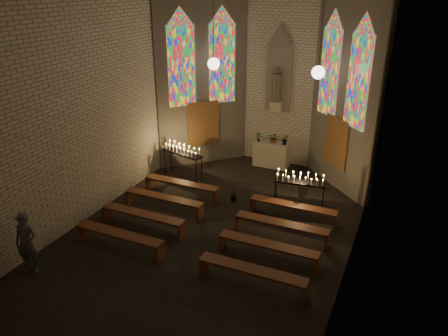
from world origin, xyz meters
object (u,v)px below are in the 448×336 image
at_px(aisle_flower_pot, 234,196).
at_px(visitor, 27,243).
at_px(votive_stand_left, 182,151).
at_px(votive_stand_right, 300,180).
at_px(altar, 271,154).

distance_m(aisle_flower_pot, visitor, 6.65).
bearing_deg(votive_stand_left, visitor, -83.03).
bearing_deg(visitor, votive_stand_right, 36.45).
bearing_deg(visitor, aisle_flower_pot, 48.14).
xyz_separation_m(aisle_flower_pot, votive_stand_left, (-2.53, 1.02, 0.88)).
distance_m(votive_stand_left, votive_stand_right, 4.73).
bearing_deg(visitor, altar, 57.32).
relative_size(altar, votive_stand_left, 0.80).
distance_m(votive_stand_left, visitor, 6.80).
height_order(altar, visitor, visitor).
height_order(votive_stand_left, votive_stand_right, votive_stand_left).
bearing_deg(altar, visitor, -110.87).
distance_m(votive_stand_right, visitor, 8.23).
bearing_deg(altar, votive_stand_right, -57.03).
bearing_deg(votive_stand_right, aisle_flower_pot, -177.56).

